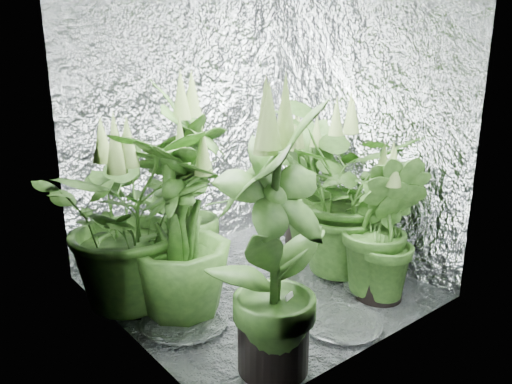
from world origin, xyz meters
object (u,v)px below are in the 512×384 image
object	(u,v)px
plant_d	(180,234)
plant_f	(274,245)
plant_g	(383,229)
plant_e	(346,191)
plant_c	(307,189)
plant_a	(132,218)
plant_b	(189,184)
circulation_fan	(293,224)

from	to	relation	value
plant_d	plant_f	world-z (taller)	plant_f
plant_d	plant_g	world-z (taller)	plant_d
plant_e	plant_f	xyz separation A→B (m)	(-0.96, -0.46, 0.05)
plant_c	plant_g	size ratio (longest dim) A/B	1.07
plant_a	plant_e	xyz separation A→B (m)	(1.17, -0.41, 0.02)
plant_b	plant_e	xyz separation A→B (m)	(0.73, -0.56, -0.05)
plant_a	circulation_fan	distance (m)	1.31
plant_d	circulation_fan	bearing A→B (deg)	19.16
plant_b	plant_e	bearing A→B (deg)	-37.37
plant_d	plant_f	bearing A→B (deg)	-82.52
plant_d	circulation_fan	distance (m)	1.23
circulation_fan	plant_e	bearing A→B (deg)	-117.96
plant_c	plant_e	xyz separation A→B (m)	(-0.09, -0.42, 0.09)
plant_b	circulation_fan	distance (m)	0.92
plant_a	plant_c	bearing A→B (deg)	0.49
plant_d	plant_g	bearing A→B (deg)	-27.15
plant_a	plant_g	xyz separation A→B (m)	(1.08, -0.75, -0.10)
plant_a	plant_e	distance (m)	1.24
plant_e	plant_g	xyz separation A→B (m)	(-0.09, -0.34, -0.12)
plant_g	plant_e	bearing A→B (deg)	75.75
plant_a	plant_d	bearing A→B (deg)	-64.11
plant_c	plant_f	world-z (taller)	plant_f
plant_d	plant_f	distance (m)	0.62
circulation_fan	plant_d	bearing A→B (deg)	-179.89
plant_d	plant_g	xyz separation A→B (m)	(0.95, -0.49, -0.06)
plant_a	plant_b	xyz separation A→B (m)	(0.43, 0.15, 0.08)
plant_a	plant_d	xyz separation A→B (m)	(0.13, -0.26, -0.04)
plant_b	plant_d	xyz separation A→B (m)	(-0.31, -0.41, -0.12)
plant_a	plant_c	xyz separation A→B (m)	(1.26, 0.01, -0.07)
plant_e	plant_g	bearing A→B (deg)	-104.25
plant_d	circulation_fan	xyz separation A→B (m)	(1.13, 0.39, -0.31)
plant_e	plant_g	size ratio (longest dim) A/B	1.35
plant_e	plant_f	world-z (taller)	plant_f
plant_c	plant_e	world-z (taller)	plant_e
plant_f	circulation_fan	size ratio (longest dim) A/B	3.64
circulation_fan	plant_g	bearing A→B (deg)	-120.04
plant_c	plant_b	bearing A→B (deg)	170.39
plant_a	circulation_fan	xyz separation A→B (m)	(1.25, 0.13, -0.35)
plant_c	plant_f	xyz separation A→B (m)	(-1.05, -0.88, 0.14)
plant_e	circulation_fan	distance (m)	0.67
plant_b	plant_g	world-z (taller)	plant_b
circulation_fan	plant_a	bearing A→B (deg)	167.00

